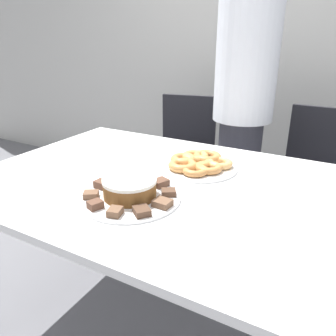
{
  "coord_description": "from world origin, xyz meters",
  "views": [
    {
      "loc": [
        0.57,
        -1.06,
        1.29
      ],
      "look_at": [
        -0.01,
        -0.0,
        0.81
      ],
      "focal_mm": 35.0,
      "sensor_mm": 36.0,
      "label": 1
    }
  ],
  "objects_px": {
    "office_chair_right": "(311,189)",
    "plate_donuts": "(199,167)",
    "frosted_cake": "(130,187)",
    "napkin": "(96,161)",
    "office_chair_left": "(183,164)",
    "plate_cake": "(130,197)",
    "person_standing": "(243,109)"
  },
  "relations": [
    {
      "from": "office_chair_right",
      "to": "plate_donuts",
      "type": "height_order",
      "value": "office_chair_right"
    },
    {
      "from": "office_chair_right",
      "to": "frosted_cake",
      "type": "xyz_separation_m",
      "value": [
        -0.52,
        -1.14,
        0.36
      ]
    },
    {
      "from": "plate_cake",
      "to": "frosted_cake",
      "type": "relative_size",
      "value": 1.89
    },
    {
      "from": "office_chair_left",
      "to": "frosted_cake",
      "type": "distance_m",
      "value": 1.25
    },
    {
      "from": "plate_cake",
      "to": "frosted_cake",
      "type": "bearing_deg",
      "value": 180.0
    },
    {
      "from": "plate_donuts",
      "to": "person_standing",
      "type": "bearing_deg",
      "value": 90.24
    },
    {
      "from": "office_chair_right",
      "to": "napkin",
      "type": "bearing_deg",
      "value": -132.37
    },
    {
      "from": "person_standing",
      "to": "office_chair_right",
      "type": "xyz_separation_m",
      "value": [
        0.43,
        0.12,
        -0.47
      ]
    },
    {
      "from": "plate_donuts",
      "to": "napkin",
      "type": "height_order",
      "value": "plate_donuts"
    },
    {
      "from": "plate_donuts",
      "to": "napkin",
      "type": "xyz_separation_m",
      "value": [
        -0.45,
        -0.16,
        -0.0
      ]
    },
    {
      "from": "plate_cake",
      "to": "plate_donuts",
      "type": "xyz_separation_m",
      "value": [
        0.09,
        0.39,
        0.0
      ]
    },
    {
      "from": "person_standing",
      "to": "office_chair_right",
      "type": "bearing_deg",
      "value": 16.0
    },
    {
      "from": "person_standing",
      "to": "plate_donuts",
      "type": "xyz_separation_m",
      "value": [
        0.0,
        -0.63,
        -0.15
      ]
    },
    {
      "from": "office_chair_left",
      "to": "office_chair_right",
      "type": "xyz_separation_m",
      "value": [
        0.87,
        0.0,
        0.0
      ]
    },
    {
      "from": "person_standing",
      "to": "plate_donuts",
      "type": "height_order",
      "value": "person_standing"
    },
    {
      "from": "plate_donuts",
      "to": "frosted_cake",
      "type": "bearing_deg",
      "value": -103.6
    },
    {
      "from": "person_standing",
      "to": "office_chair_left",
      "type": "distance_m",
      "value": 0.65
    },
    {
      "from": "office_chair_left",
      "to": "napkin",
      "type": "height_order",
      "value": "office_chair_left"
    },
    {
      "from": "office_chair_left",
      "to": "napkin",
      "type": "bearing_deg",
      "value": -102.53
    },
    {
      "from": "office_chair_left",
      "to": "plate_donuts",
      "type": "relative_size",
      "value": 2.66
    },
    {
      "from": "plate_donuts",
      "to": "plate_cake",
      "type": "bearing_deg",
      "value": -103.6
    },
    {
      "from": "plate_cake",
      "to": "napkin",
      "type": "height_order",
      "value": "plate_cake"
    },
    {
      "from": "office_chair_right",
      "to": "frosted_cake",
      "type": "bearing_deg",
      "value": -112.87
    },
    {
      "from": "person_standing",
      "to": "office_chair_right",
      "type": "relative_size",
      "value": 1.88
    },
    {
      "from": "person_standing",
      "to": "plate_donuts",
      "type": "relative_size",
      "value": 5.01
    },
    {
      "from": "person_standing",
      "to": "plate_cake",
      "type": "bearing_deg",
      "value": -95.17
    },
    {
      "from": "person_standing",
      "to": "office_chair_left",
      "type": "xyz_separation_m",
      "value": [
        -0.44,
        0.12,
        -0.47
      ]
    },
    {
      "from": "office_chair_left",
      "to": "plate_cake",
      "type": "xyz_separation_m",
      "value": [
        0.35,
        -1.14,
        0.32
      ]
    },
    {
      "from": "napkin",
      "to": "plate_donuts",
      "type": "bearing_deg",
      "value": 19.32
    },
    {
      "from": "napkin",
      "to": "person_standing",
      "type": "bearing_deg",
      "value": 60.22
    },
    {
      "from": "plate_donuts",
      "to": "napkin",
      "type": "bearing_deg",
      "value": -160.68
    },
    {
      "from": "napkin",
      "to": "office_chair_left",
      "type": "bearing_deg",
      "value": 89.4
    }
  ]
}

